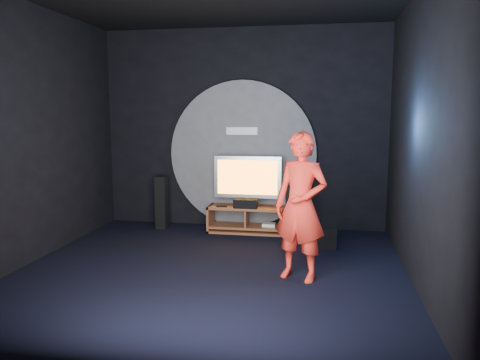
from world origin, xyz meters
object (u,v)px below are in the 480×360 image
object	(u,v)px
subwoofer	(327,237)
player	(301,206)
media_console	(247,221)
tower_speaker_right	(292,212)
tv	(248,179)
tower_speaker_left	(162,202)

from	to	relation	value
subwoofer	player	xyz separation A→B (m)	(-0.34, -1.43, 0.75)
media_console	tower_speaker_right	xyz separation A→B (m)	(0.78, -0.37, 0.27)
media_console	subwoofer	bearing A→B (deg)	-27.66
tv	player	distance (m)	2.42
tower_speaker_right	subwoofer	xyz separation A→B (m)	(0.56, -0.33, -0.30)
player	tower_speaker_right	bearing A→B (deg)	118.49
tv	subwoofer	distance (m)	1.73
tv	tower_speaker_right	bearing A→B (deg)	-29.11
tower_speaker_right	tower_speaker_left	bearing A→B (deg)	170.48
tower_speaker_left	subwoofer	bearing A→B (deg)	-14.06
tv	tower_speaker_left	size ratio (longest dim) A/B	1.24
tv	subwoofer	world-z (taller)	tv
tower_speaker_left	subwoofer	distance (m)	2.98
tv	tower_speaker_right	size ratio (longest dim) A/B	1.24
media_console	tower_speaker_right	bearing A→B (deg)	-25.44
subwoofer	player	bearing A→B (deg)	-103.47
tower_speaker_left	player	world-z (taller)	player
media_console	subwoofer	size ratio (longest dim) A/B	4.11
media_console	tower_speaker_right	world-z (taller)	tower_speaker_right
tv	media_console	bearing A→B (deg)	-83.73
tv	tower_speaker_left	distance (m)	1.59
tv	tower_speaker_right	distance (m)	1.01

